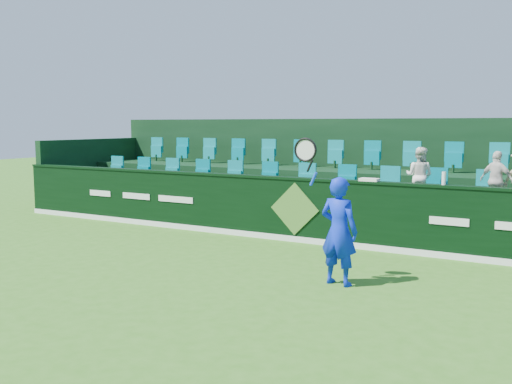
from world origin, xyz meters
The scene contains 12 objects.
ground centered at (0.00, 0.00, 0.00)m, with size 60.00×60.00×0.00m, color #326E1A.
sponsor_hoarding centered at (0.00, 4.00, 0.67)m, with size 16.00×0.25×1.35m.
stand_tier_front centered at (0.00, 5.10, 0.40)m, with size 16.00×2.00×0.80m, color black.
stand_tier_back centered at (0.00, 7.00, 0.65)m, with size 16.00×1.80×1.30m, color black.
stand_rear centered at (0.00, 7.44, 1.22)m, with size 16.00×4.10×2.60m.
seat_row_front centered at (0.00, 5.50, 1.10)m, with size 13.50×0.50×0.60m, color #0C8288.
seat_row_back centered at (0.00, 7.30, 1.60)m, with size 13.50×0.50×0.60m, color #0C8288.
tennis_player centered at (1.96, 1.35, 0.85)m, with size 1.11×0.48×2.31m.
spectator_left centered at (2.25, 5.12, 1.39)m, with size 0.58×0.45×1.19m, color white.
spectator_middle centered at (3.73, 5.12, 1.37)m, with size 0.67×0.28×1.14m, color silver.
towel centered at (1.55, 4.00, 1.38)m, with size 0.36×0.24×0.05m, color white.
drinks_bottle centered at (2.96, 4.00, 1.47)m, with size 0.08×0.08×0.24m, color silver.
Camera 1 is at (5.07, -6.71, 2.46)m, focal length 40.00 mm.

